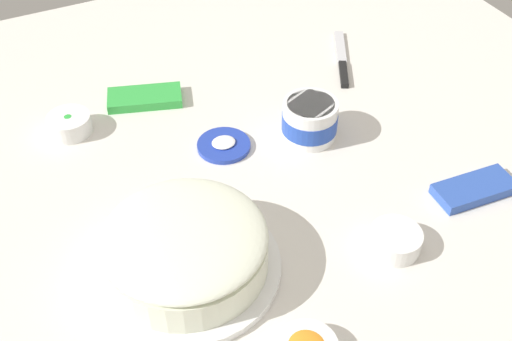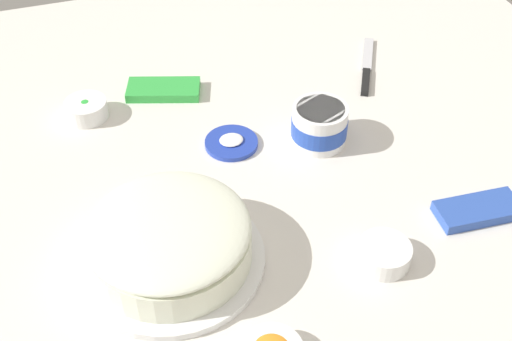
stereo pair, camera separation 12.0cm
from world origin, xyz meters
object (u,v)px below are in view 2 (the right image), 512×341
Objects in this scene: sprinkle_bowl_pink at (384,254)px; candy_box_lower at (164,90)px; spreading_knife at (367,70)px; candy_box_upper at (478,210)px; frosting_tub_lid at (231,143)px; frosting_tub at (319,124)px; sprinkle_bowl_green at (86,108)px; frosted_cake at (170,243)px.

sprinkle_bowl_pink is 0.64m from candy_box_lower.
candy_box_upper reaches higher than spreading_knife.
frosting_tub_lid is 0.40m from sprinkle_bowl_pink.
sprinkle_bowl_pink is at bearing -93.20° from frosting_tub.
sprinkle_bowl_green is (-0.26, 0.19, 0.02)m from frosting_tub_lid.
frosted_cake is 0.45m from sprinkle_bowl_green.
frosting_tub is at bearing -14.25° from frosting_tub_lid.
sprinkle_bowl_green is 0.59× the size of candy_box_upper.
sprinkle_bowl_pink reaches higher than candy_box_upper.
frosting_tub reaches higher than frosting_tub_lid.
candy_box_upper is (0.21, 0.05, -0.01)m from sprinkle_bowl_pink.
candy_box_lower is (-0.26, 0.26, -0.03)m from frosting_tub.
sprinkle_bowl_green is (-0.08, 0.44, -0.03)m from frosted_cake.
frosting_tub reaches higher than candy_box_upper.
sprinkle_bowl_green reaches higher than candy_box_lower.
candy_box_lower and candy_box_upper have the same top height.
spreading_knife is (0.37, 0.15, -0.00)m from frosting_tub_lid.
frosting_tub_lid is at bearing -157.90° from spreading_knife.
sprinkle_bowl_pink reaches higher than candy_box_lower.
frosting_tub reaches higher than sprinkle_bowl_green.
frosting_tub_lid is 1.20× the size of sprinkle_bowl_green.
spreading_knife is 1.42× the size of candy_box_upper.
frosted_cake is 3.47× the size of sprinkle_bowl_green.
sprinkle_bowl_pink is 1.01× the size of sprinkle_bowl_green.
frosting_tub is 0.52× the size of spreading_knife.
sprinkle_bowl_green is 0.56× the size of candy_box_lower.
frosted_cake is 2.04× the size of candy_box_upper.
spreading_knife is 2.42× the size of sprinkle_bowl_green.
spreading_knife is 0.64m from sprinkle_bowl_green.
frosting_tub is 0.18m from frosting_tub_lid.
frosted_cake is 0.41m from frosting_tub.
sprinkle_bowl_green is at bearing 152.22° from frosting_tub.
frosting_tub_lid is 0.67× the size of candy_box_lower.
sprinkle_bowl_green reaches higher than candy_box_upper.
sprinkle_bowl_pink is at bearing -49.76° from candy_box_lower.
candy_box_upper reaches higher than frosting_tub_lid.
candy_box_lower is (0.17, 0.03, -0.01)m from sprinkle_bowl_green.
frosted_cake reaches higher than sprinkle_bowl_pink.
spreading_knife is at bearing -3.09° from sprinkle_bowl_green.
frosting_tub_lid is at bearing -35.15° from sprinkle_bowl_green.
frosting_tub_lid is 0.32m from sprinkle_bowl_green.
sprinkle_bowl_pink is (0.33, -0.11, -0.03)m from frosted_cake.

